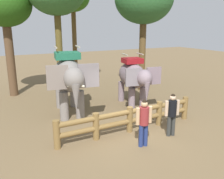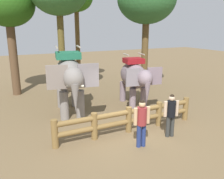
# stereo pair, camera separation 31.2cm
# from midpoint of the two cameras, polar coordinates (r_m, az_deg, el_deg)

# --- Properties ---
(ground_plane) EXTENTS (60.00, 60.00, 0.00)m
(ground_plane) POSITION_cam_midpoint_polar(r_m,az_deg,el_deg) (9.70, 4.10, -10.52)
(ground_plane) COLOR brown
(log_fence) EXTENTS (6.19, 0.30, 1.05)m
(log_fence) POSITION_cam_midpoint_polar(r_m,az_deg,el_deg) (9.67, 3.33, -6.70)
(log_fence) COLOR brown
(log_fence) RESTS_ON ground
(elephant_near_left) EXTENTS (2.24, 3.87, 3.26)m
(elephant_near_left) POSITION_cam_midpoint_polar(r_m,az_deg,el_deg) (11.41, -10.99, 2.87)
(elephant_near_left) COLOR gray
(elephant_near_left) RESTS_ON ground
(elephant_center) EXTENTS (1.88, 3.28, 2.77)m
(elephant_center) POSITION_cam_midpoint_polar(r_m,az_deg,el_deg) (12.60, 4.44, 2.96)
(elephant_center) COLOR gray
(elephant_center) RESTS_ON ground
(tourist_woman_in_black) EXTENTS (0.61, 0.37, 1.74)m
(tourist_woman_in_black) POSITION_cam_midpoint_polar(r_m,az_deg,el_deg) (8.44, 6.54, -7.18)
(tourist_woman_in_black) COLOR navy
(tourist_woman_in_black) RESTS_ON ground
(tourist_man_in_blue) EXTENTS (0.59, 0.39, 1.70)m
(tourist_man_in_blue) POSITION_cam_midpoint_polar(r_m,az_deg,el_deg) (9.42, 13.17, -5.21)
(tourist_man_in_blue) COLOR #303230
(tourist_man_in_blue) RESTS_ON ground
(tree_back_center) EXTENTS (3.63, 3.63, 7.33)m
(tree_back_center) POSITION_cam_midpoint_polar(r_m,az_deg,el_deg) (15.84, 7.02, 20.47)
(tree_back_center) COLOR brown
(tree_back_center) RESTS_ON ground
(tree_far_right) EXTENTS (3.04, 3.04, 6.66)m
(tree_far_right) POSITION_cam_midpoint_polar(r_m,az_deg,el_deg) (15.58, -24.78, 17.60)
(tree_far_right) COLOR brown
(tree_far_right) RESTS_ON ground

